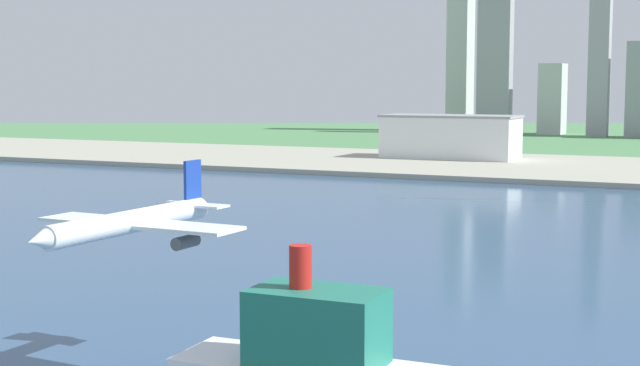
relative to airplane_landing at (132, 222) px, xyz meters
The scene contains 5 objects.
ground_plane 158.01m from the airplane_landing, 91.31° to the left, with size 2400.00×2400.00×0.00m, color #4A7E4D.
water_bay 98.97m from the airplane_landing, 92.12° to the left, with size 840.00×360.00×0.15m, color #2D4C70.
industrial_pier 347.05m from the airplane_landing, 90.59° to the left, with size 840.00×140.00×2.50m, color #9D9D8B.
airplane_landing is the anchor object (origin of this frame).
warehouse_main 375.77m from the airplane_landing, 100.14° to the left, with size 70.82×31.67×22.75m.
Camera 1 is at (82.06, 37.18, 41.52)m, focal length 52.41 mm.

